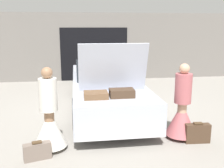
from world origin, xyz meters
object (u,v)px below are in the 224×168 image
at_px(suitcase_beside_left_person, 37,151).
at_px(person_left, 49,121).
at_px(car, 105,87).
at_px(suitcase_beside_right_person, 197,133).
at_px(person_right, 182,112).

bearing_deg(suitcase_beside_left_person, person_left, 62.82).
distance_m(car, suitcase_beside_right_person, 3.07).
relative_size(suitcase_beside_left_person, suitcase_beside_right_person, 0.98).
distance_m(person_left, person_right, 2.62).
height_order(car, suitcase_beside_right_person, car).
distance_m(person_right, suitcase_beside_left_person, 2.88).
height_order(person_left, suitcase_beside_left_person, person_left).
height_order(car, person_left, car).
relative_size(car, person_right, 3.50).
height_order(car, person_right, car).
distance_m(suitcase_beside_left_person, suitcase_beside_right_person, 3.05).
bearing_deg(suitcase_beside_left_person, car, 62.53).
relative_size(person_right, suitcase_beside_left_person, 3.18).
xyz_separation_m(person_right, suitcase_beside_left_person, (-2.80, -0.52, -0.40)).
xyz_separation_m(person_right, suitcase_beside_right_person, (0.23, -0.26, -0.35)).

